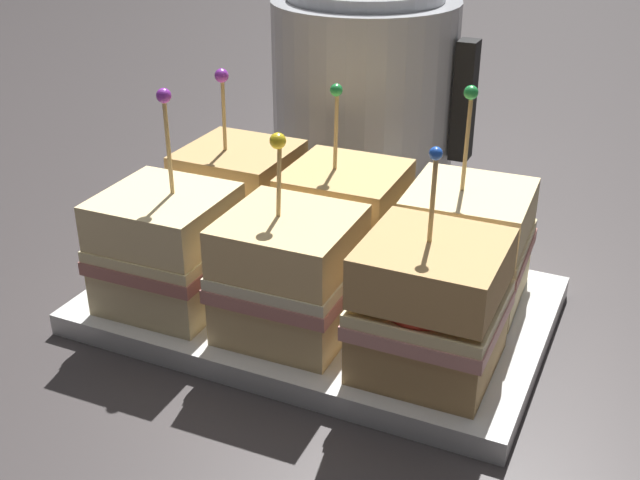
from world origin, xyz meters
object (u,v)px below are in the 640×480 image
at_px(sandwich_back_center, 343,220).
at_px(kettle_steel, 364,94).
at_px(sandwich_front_right, 430,307).
at_px(sandwich_back_left, 240,197).
at_px(serving_platter, 320,305).
at_px(sandwich_front_center, 289,274).
at_px(sandwich_front_left, 167,248).
at_px(sandwich_back_right, 466,244).

distance_m(sandwich_back_center, kettle_steel, 0.24).
distance_m(sandwich_front_right, sandwich_back_center, 0.15).
bearing_deg(sandwich_back_left, serving_platter, -28.25).
relative_size(sandwich_front_center, sandwich_back_left, 0.94).
bearing_deg(serving_platter, kettle_steel, 104.87).
relative_size(serving_platter, sandwich_front_left, 2.07).
bearing_deg(serving_platter, sandwich_back_left, 151.75).
height_order(sandwich_front_center, kettle_steel, kettle_steel).
xyz_separation_m(sandwich_front_left, kettle_steel, (0.03, 0.33, 0.04)).
xyz_separation_m(sandwich_front_center, sandwich_back_right, (0.11, 0.10, 0.00)).
distance_m(serving_platter, sandwich_back_left, 0.13).
distance_m(sandwich_back_right, kettle_steel, 0.28).
relative_size(serving_platter, sandwich_back_left, 2.21).
height_order(serving_platter, sandwich_front_left, sandwich_front_left).
distance_m(serving_platter, sandwich_front_center, 0.08).
relative_size(sandwich_back_center, sandwich_back_right, 0.94).
height_order(sandwich_front_left, kettle_steel, kettle_steel).
bearing_deg(serving_platter, sandwich_front_center, -90.96).
distance_m(sandwich_back_center, sandwich_back_right, 0.11).
distance_m(sandwich_front_left, sandwich_back_right, 0.24).
bearing_deg(sandwich_front_center, serving_platter, 89.04).
bearing_deg(sandwich_back_right, sandwich_back_center, -179.42).
bearing_deg(sandwich_front_right, sandwich_front_center, 178.35).
height_order(sandwich_front_left, sandwich_front_right, sandwich_front_left).
distance_m(sandwich_front_left, sandwich_back_center, 0.15).
distance_m(sandwich_front_center, sandwich_back_left, 0.15).
distance_m(sandwich_back_left, sandwich_back_right, 0.21).
bearing_deg(sandwich_front_left, sandwich_back_center, 45.11).
bearing_deg(sandwich_back_right, sandwich_back_left, 178.48).
bearing_deg(sandwich_front_center, sandwich_front_right, -1.65).
relative_size(serving_platter, sandwich_back_center, 2.21).
distance_m(sandwich_back_left, kettle_steel, 0.22).
relative_size(sandwich_front_center, kettle_steel, 0.65).
bearing_deg(sandwich_front_left, serving_platter, 27.65).
xyz_separation_m(sandwich_front_left, sandwich_front_center, (0.11, 0.00, -0.00)).
distance_m(serving_platter, sandwich_front_right, 0.14).
bearing_deg(sandwich_back_center, sandwich_back_left, 176.35).
distance_m(sandwich_front_left, sandwich_back_left, 0.11).
xyz_separation_m(sandwich_back_left, kettle_steel, (0.03, 0.21, 0.04)).
bearing_deg(kettle_steel, sandwich_back_right, -51.15).
bearing_deg(sandwich_back_right, serving_platter, -154.07).
relative_size(serving_platter, sandwich_front_right, 2.23).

